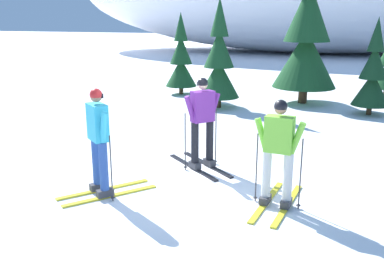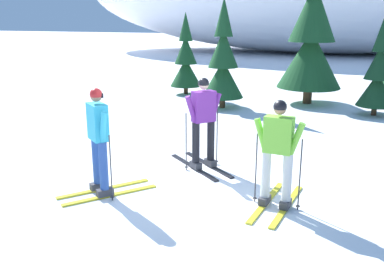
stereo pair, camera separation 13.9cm
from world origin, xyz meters
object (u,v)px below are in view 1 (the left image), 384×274
object	(u,v)px
skier_lime_jacket	(278,152)
pine_tree_far_left	(181,60)
skier_cyan_jacket	(99,140)
pine_tree_left	(219,63)
pine_tree_center_right	(373,75)
skier_purple_jacket	(202,121)
pine_tree_center_left	(307,34)

from	to	relation	value
skier_lime_jacket	pine_tree_far_left	bearing A→B (deg)	116.29
skier_cyan_jacket	pine_tree_left	distance (m)	7.74
skier_cyan_jacket	pine_tree_center_right	xyz separation A→B (m)	(4.94, 8.01, 0.25)
skier_purple_jacket	pine_tree_center_right	distance (m)	7.19
skier_purple_jacket	pine_tree_center_right	bearing A→B (deg)	59.47
skier_cyan_jacket	pine_tree_center_left	size ratio (longest dim) A/B	0.33
pine_tree_far_left	pine_tree_center_right	distance (m)	6.92
skier_purple_jacket	pine_tree_left	bearing A→B (deg)	100.16
pine_tree_far_left	pine_tree_center_left	size ratio (longest dim) A/B	0.55
skier_cyan_jacket	pine_tree_far_left	distance (m)	9.97
skier_cyan_jacket	skier_lime_jacket	bearing A→B (deg)	7.26
skier_cyan_jacket	pine_tree_center_left	bearing A→B (deg)	72.91
skier_lime_jacket	skier_cyan_jacket	distance (m)	2.95
skier_cyan_jacket	pine_tree_left	size ratio (longest dim) A/B	0.52
skier_purple_jacket	skier_cyan_jacket	bearing A→B (deg)	-125.34
skier_purple_jacket	pine_tree_center_left	distance (m)	7.79
pine_tree_far_left	pine_tree_center_right	size ratio (longest dim) A/B	1.05
skier_purple_jacket	pine_tree_far_left	bearing A→B (deg)	110.75
pine_tree_far_left	pine_tree_center_left	xyz separation A→B (m)	(4.61, -0.48, 1.04)
skier_purple_jacket	skier_cyan_jacket	world-z (taller)	skier_cyan_jacket
skier_purple_jacket	pine_tree_left	size ratio (longest dim) A/B	0.52
skier_lime_jacket	pine_tree_left	world-z (taller)	pine_tree_left
pine_tree_center_left	skier_cyan_jacket	bearing A→B (deg)	-107.09
pine_tree_far_left	skier_lime_jacket	bearing A→B (deg)	-63.71
pine_tree_left	pine_tree_center_right	size ratio (longest dim) A/B	1.20
pine_tree_left	skier_cyan_jacket	bearing A→B (deg)	-91.73
pine_tree_center_right	pine_tree_center_left	bearing A→B (deg)	147.52
skier_cyan_jacket	pine_tree_far_left	size ratio (longest dim) A/B	0.60
skier_lime_jacket	skier_purple_jacket	distance (m)	2.18
pine_tree_far_left	pine_tree_center_right	bearing A→B (deg)	-15.10
pine_tree_center_left	pine_tree_center_right	world-z (taller)	pine_tree_center_left
pine_tree_far_left	skier_purple_jacket	bearing A→B (deg)	-69.25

